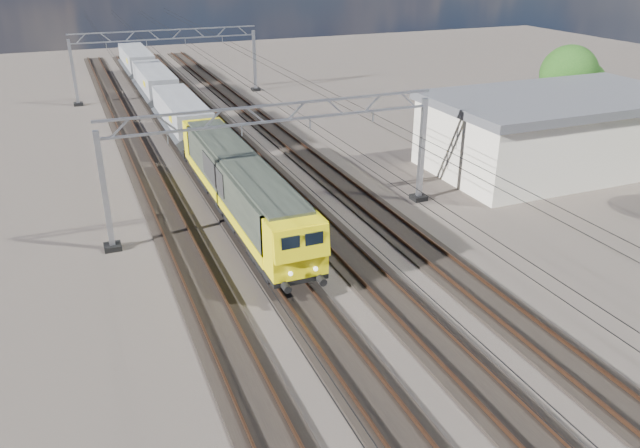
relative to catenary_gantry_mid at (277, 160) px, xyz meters
name	(u,v)px	position (x,y,z in m)	size (l,w,h in m)	color
ground	(303,250)	(0.00, -4.00, -3.91)	(160.00, 160.00, 0.00)	black
track_outer_west	(193,269)	(-6.00, -4.00, -3.83)	(2.60, 140.00, 0.30)	black
track_loco	(268,255)	(-2.00, -4.00, -3.83)	(2.60, 140.00, 0.30)	black
track_inner_east	(337,243)	(2.00, -4.00, -3.83)	(2.60, 140.00, 0.30)	black
track_outer_east	(401,231)	(6.00, -4.00, -3.83)	(2.60, 140.00, 0.30)	black
catenary_gantry_mid	(277,160)	(0.00, 0.00, 0.00)	(19.90, 0.90, 7.11)	#999DA7
catenary_gantry_far	(168,61)	(0.00, 36.00, 0.00)	(19.90, 0.90, 7.11)	#999DA7
overhead_wires	(256,112)	(0.00, 4.00, 1.84)	(12.03, 140.00, 0.53)	black
locomotive	(240,185)	(-2.00, 0.94, -1.58)	(2.76, 21.10, 3.62)	black
hopper_wagon_lead	(182,116)	(-2.00, 18.63, -1.67)	(3.38, 13.00, 3.25)	black
hopper_wagon_mid	(155,84)	(-2.00, 32.83, -1.67)	(3.38, 13.00, 3.25)	black
hopper_wagon_third	(137,62)	(-2.00, 47.03, -1.67)	(3.38, 13.00, 3.25)	black
industrial_shed	(556,131)	(22.00, 2.00, -1.18)	(18.60, 10.60, 5.40)	silver
tree_far	(573,76)	(30.32, 9.79, 0.78)	(5.41, 5.01, 7.36)	#3A291A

